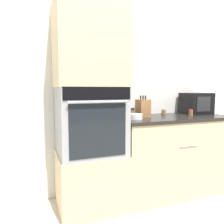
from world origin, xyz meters
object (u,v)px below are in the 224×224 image
condiment_jar_mid (164,112)px  condiment_jar_far (191,112)px  wall_oven (90,120)px  condiment_jar_near (132,113)px  knife_block (143,108)px  microwave (196,103)px  bowl (136,116)px

condiment_jar_mid → condiment_jar_far: (0.24, -0.21, 0.00)m
wall_oven → condiment_jar_near: size_ratio=6.55×
wall_oven → knife_block: wall_oven is taller
knife_block → condiment_jar_far: size_ratio=3.27×
microwave → condiment_jar_near: size_ratio=3.19×
microwave → condiment_jar_mid: size_ratio=4.57×
microwave → condiment_jar_mid: 0.45m
condiment_jar_near → condiment_jar_far: (0.72, -0.12, -0.01)m
knife_block → condiment_jar_far: knife_block is taller
wall_oven → condiment_jar_near: bearing=10.9°
wall_oven → bowl: 0.48m
wall_oven → microwave: wall_oven is taller
knife_block → condiment_jar_far: (0.60, -0.09, -0.06)m
condiment_jar_far → condiment_jar_near: bearing=170.7°
microwave → bowl: 0.99m
microwave → condiment_jar_far: bearing=-145.0°
wall_oven → condiment_jar_far: wall_oven is taller
wall_oven → condiment_jar_mid: wall_oven is taller
condiment_jar_near → condiment_jar_mid: size_ratio=1.43×
knife_block → condiment_jar_near: size_ratio=2.37×
microwave → condiment_jar_far: 0.26m
wall_oven → condiment_jar_near: wall_oven is taller
condiment_jar_near → condiment_jar_mid: 0.49m
microwave → wall_oven: bearing=-175.3°
bowl → condiment_jar_near: size_ratio=1.41×
condiment_jar_near → condiment_jar_mid: condiment_jar_near is taller
condiment_jar_mid → condiment_jar_near: bearing=-168.7°
knife_block → condiment_jar_mid: knife_block is taller
knife_block → condiment_jar_mid: bearing=18.9°
knife_block → bowl: size_ratio=1.68×
knife_block → condiment_jar_far: 0.61m
condiment_jar_mid → microwave: bearing=-10.1°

